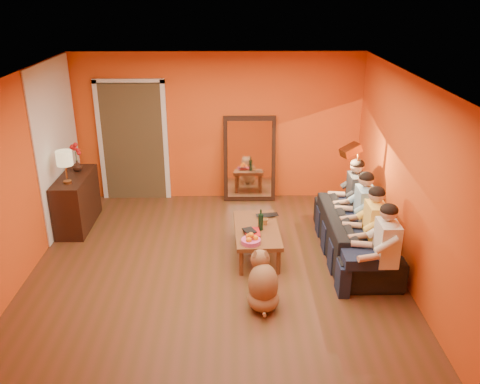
{
  "coord_description": "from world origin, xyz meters",
  "views": [
    {
      "loc": [
        0.26,
        -5.91,
        3.64
      ],
      "look_at": [
        0.35,
        0.5,
        1.0
      ],
      "focal_mm": 38.0,
      "sensor_mm": 36.0,
      "label": 1
    }
  ],
  "objects_px": {
    "mirror_frame": "(250,159)",
    "wine_bottle": "(261,220)",
    "person_mid_left": "(374,230)",
    "person_far_right": "(356,197)",
    "table_lamp": "(66,167)",
    "coffee_table": "(257,241)",
    "person_mid_right": "(364,212)",
    "vase": "(77,166)",
    "floor_lamp": "(355,192)",
    "dog": "(263,280)",
    "person_far_left": "(386,250)",
    "sideboard": "(77,201)",
    "sofa": "(355,234)",
    "tumbler": "(265,222)",
    "laptop": "(268,217)"
  },
  "relations": [
    {
      "from": "sofa",
      "to": "tumbler",
      "type": "relative_size",
      "value": 23.1
    },
    {
      "from": "wine_bottle",
      "to": "coffee_table",
      "type": "bearing_deg",
      "value": 135.0
    },
    {
      "from": "wine_bottle",
      "to": "sideboard",
      "type": "bearing_deg",
      "value": 160.05
    },
    {
      "from": "table_lamp",
      "to": "tumbler",
      "type": "height_order",
      "value": "table_lamp"
    },
    {
      "from": "wine_bottle",
      "to": "laptop",
      "type": "distance_m",
      "value": 0.44
    },
    {
      "from": "table_lamp",
      "to": "coffee_table",
      "type": "xyz_separation_m",
      "value": [
        2.83,
        -0.7,
        -0.9
      ]
    },
    {
      "from": "sideboard",
      "to": "laptop",
      "type": "height_order",
      "value": "sideboard"
    },
    {
      "from": "mirror_frame",
      "to": "sofa",
      "type": "distance_m",
      "value": 2.57
    },
    {
      "from": "person_mid_right",
      "to": "vase",
      "type": "xyz_separation_m",
      "value": [
        -4.37,
        1.15,
        0.33
      ]
    },
    {
      "from": "person_far_left",
      "to": "sideboard",
      "type": "bearing_deg",
      "value": 155.43
    },
    {
      "from": "person_mid_left",
      "to": "person_far_right",
      "type": "relative_size",
      "value": 1.0
    },
    {
      "from": "sideboard",
      "to": "wine_bottle",
      "type": "bearing_deg",
      "value": -19.95
    },
    {
      "from": "sofa",
      "to": "laptop",
      "type": "height_order",
      "value": "sofa"
    },
    {
      "from": "table_lamp",
      "to": "person_mid_left",
      "type": "height_order",
      "value": "table_lamp"
    },
    {
      "from": "coffee_table",
      "to": "person_mid_right",
      "type": "bearing_deg",
      "value": 1.61
    },
    {
      "from": "coffee_table",
      "to": "person_far_right",
      "type": "bearing_deg",
      "value": 20.79
    },
    {
      "from": "mirror_frame",
      "to": "person_mid_right",
      "type": "distance_m",
      "value": 2.54
    },
    {
      "from": "sideboard",
      "to": "tumbler",
      "type": "bearing_deg",
      "value": -16.53
    },
    {
      "from": "dog",
      "to": "tumbler",
      "type": "xyz_separation_m",
      "value": [
        0.1,
        1.38,
        0.11
      ]
    },
    {
      "from": "person_mid_right",
      "to": "tumbler",
      "type": "distance_m",
      "value": 1.43
    },
    {
      "from": "person_mid_right",
      "to": "table_lamp",
      "type": "bearing_deg",
      "value": 172.2
    },
    {
      "from": "vase",
      "to": "person_mid_left",
      "type": "bearing_deg",
      "value": -21.24
    },
    {
      "from": "mirror_frame",
      "to": "person_far_right",
      "type": "bearing_deg",
      "value": -42.11
    },
    {
      "from": "wine_bottle",
      "to": "person_mid_right",
      "type": "bearing_deg",
      "value": 5.64
    },
    {
      "from": "mirror_frame",
      "to": "table_lamp",
      "type": "xyz_separation_m",
      "value": [
        -2.79,
        -1.38,
        0.34
      ]
    },
    {
      "from": "sofa",
      "to": "floor_lamp",
      "type": "bearing_deg",
      "value": -9.33
    },
    {
      "from": "person_mid_right",
      "to": "wine_bottle",
      "type": "relative_size",
      "value": 3.94
    },
    {
      "from": "floor_lamp",
      "to": "laptop",
      "type": "height_order",
      "value": "floor_lamp"
    },
    {
      "from": "table_lamp",
      "to": "sideboard",
      "type": "bearing_deg",
      "value": 90.0
    },
    {
      "from": "floor_lamp",
      "to": "vase",
      "type": "bearing_deg",
      "value": 149.59
    },
    {
      "from": "sofa",
      "to": "person_mid_left",
      "type": "relative_size",
      "value": 1.78
    },
    {
      "from": "mirror_frame",
      "to": "person_mid_left",
      "type": "height_order",
      "value": "mirror_frame"
    },
    {
      "from": "coffee_table",
      "to": "wine_bottle",
      "type": "distance_m",
      "value": 0.37
    },
    {
      "from": "mirror_frame",
      "to": "wine_bottle",
      "type": "height_order",
      "value": "mirror_frame"
    },
    {
      "from": "table_lamp",
      "to": "floor_lamp",
      "type": "bearing_deg",
      "value": -1.18
    },
    {
      "from": "sideboard",
      "to": "table_lamp",
      "type": "xyz_separation_m",
      "value": [
        0.0,
        -0.3,
        0.68
      ]
    },
    {
      "from": "wine_bottle",
      "to": "vase",
      "type": "relative_size",
      "value": 1.79
    },
    {
      "from": "person_mid_left",
      "to": "person_far_right",
      "type": "height_order",
      "value": "same"
    },
    {
      "from": "mirror_frame",
      "to": "wine_bottle",
      "type": "distance_m",
      "value": 2.14
    },
    {
      "from": "mirror_frame",
      "to": "sideboard",
      "type": "bearing_deg",
      "value": -158.84
    },
    {
      "from": "coffee_table",
      "to": "person_far_right",
      "type": "height_order",
      "value": "person_far_right"
    },
    {
      "from": "person_mid_right",
      "to": "vase",
      "type": "height_order",
      "value": "person_mid_right"
    },
    {
      "from": "mirror_frame",
      "to": "sofa",
      "type": "relative_size",
      "value": 0.7
    },
    {
      "from": "floor_lamp",
      "to": "sofa",
      "type": "bearing_deg",
      "value": -121.36
    },
    {
      "from": "person_far_left",
      "to": "mirror_frame",
      "type": "bearing_deg",
      "value": 117.17
    },
    {
      "from": "dog",
      "to": "person_mid_left",
      "type": "relative_size",
      "value": 0.58
    },
    {
      "from": "table_lamp",
      "to": "sofa",
      "type": "bearing_deg",
      "value": -9.35
    },
    {
      "from": "laptop",
      "to": "vase",
      "type": "bearing_deg",
      "value": 154.79
    },
    {
      "from": "coffee_table",
      "to": "person_mid_left",
      "type": "xyz_separation_m",
      "value": [
        1.54,
        -0.45,
        0.4
      ]
    },
    {
      "from": "dog",
      "to": "wine_bottle",
      "type": "relative_size",
      "value": 2.29
    }
  ]
}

